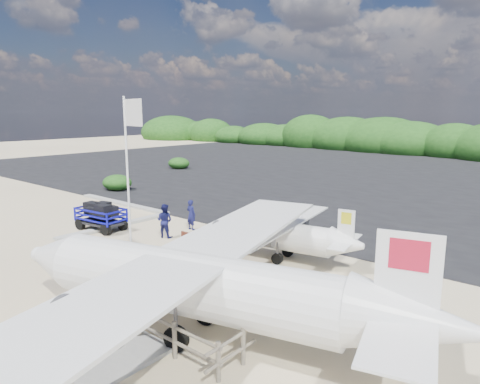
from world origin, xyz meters
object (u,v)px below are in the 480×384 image
object	(u,v)px
baggage_cart	(102,230)
signboard	(196,268)
flagpole	(133,281)
crew_b	(165,221)
aircraft_small	(293,162)
crew_a	(191,215)

from	to	relation	value
baggage_cart	signboard	xyz separation A→B (m)	(7.91, -0.75, 0.00)
flagpole	crew_b	distance (m)	5.68
crew_b	aircraft_small	xyz separation A→B (m)	(-12.96, 31.80, -0.85)
flagpole	aircraft_small	distance (m)	39.78
signboard	crew_b	world-z (taller)	crew_b
baggage_cart	crew_a	world-z (taller)	crew_a
flagpole	crew_b	world-z (taller)	flagpole
signboard	crew_b	bearing A→B (deg)	155.42
baggage_cart	aircraft_small	xyz separation A→B (m)	(-9.33, 33.07, 0.00)
baggage_cart	crew_b	bearing A→B (deg)	12.31
crew_a	crew_b	bearing A→B (deg)	90.74
signboard	crew_a	distance (m)	5.82
signboard	crew_b	distance (m)	4.81
crew_a	aircraft_small	world-z (taller)	crew_a
flagpole	signboard	size ratio (longest dim) A/B	3.88
baggage_cart	aircraft_small	world-z (taller)	aircraft_small
crew_b	aircraft_small	world-z (taller)	crew_b
crew_a	flagpole	bearing A→B (deg)	118.98
crew_a	crew_b	world-z (taller)	crew_b
baggage_cart	flagpole	size ratio (longest dim) A/B	0.42
flagpole	signboard	xyz separation A→B (m)	(0.86, 2.43, 0.00)
flagpole	aircraft_small	world-z (taller)	flagpole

